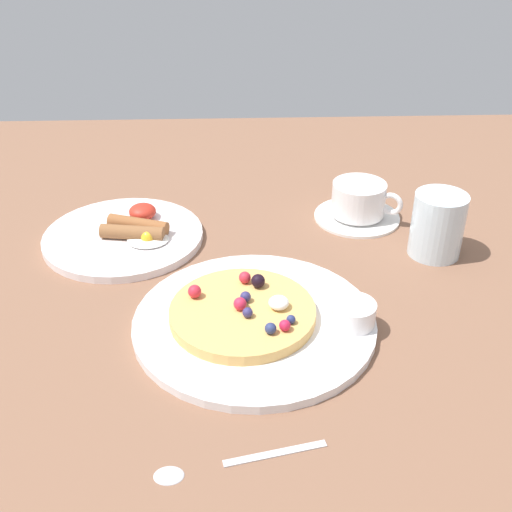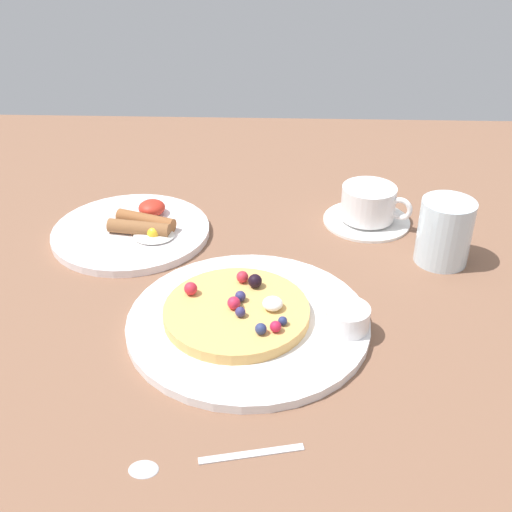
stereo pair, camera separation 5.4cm
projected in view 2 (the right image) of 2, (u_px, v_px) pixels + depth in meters
ground_plane at (196, 307)px, 82.52cm from camera, size 159.09×137.90×3.00cm
pancake_plate at (248, 322)px, 76.36cm from camera, size 29.35×29.35×1.14cm
pancake_with_berries at (237, 311)px, 75.90cm from camera, size 17.63×17.63×3.17cm
syrup_ramekin at (347, 318)px, 73.80cm from camera, size 5.34×5.34×2.80cm
breakfast_plate at (131, 232)px, 95.19cm from camera, size 23.56×23.56×1.16cm
fried_breakfast at (147, 221)px, 94.76cm from camera, size 10.10×11.90×2.49cm
coffee_saucer at (367, 219)px, 98.84cm from camera, size 13.47×13.47×0.89cm
coffee_cup at (369, 202)px, 97.16cm from camera, size 10.52×8.35×5.11cm
teaspoon at (186, 462)px, 58.79cm from camera, size 16.37×4.71×0.60cm
water_glass at (445, 232)px, 86.99cm from camera, size 7.38×7.38×9.25cm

